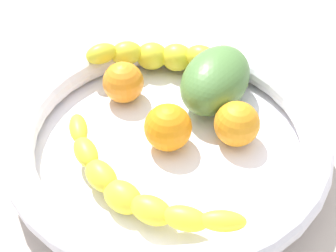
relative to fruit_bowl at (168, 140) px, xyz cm
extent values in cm
cube|color=#B6A89C|center=(0.00, 0.00, -4.47)|extent=(120.00, 120.00, 3.00)
cylinder|color=white|center=(0.00, 0.00, -1.82)|extent=(34.98, 34.98, 2.30)
torus|color=white|center=(0.00, 0.00, 1.06)|extent=(37.40, 37.40, 3.46)
ellipsoid|color=yellow|center=(6.84, 7.61, 2.16)|extent=(5.01, 4.05, 2.09)
ellipsoid|color=yellow|center=(3.57, 9.00, 1.75)|extent=(5.10, 3.69, 2.46)
ellipsoid|color=yellow|center=(0.08, 9.68, 1.34)|extent=(4.80, 3.22, 2.84)
ellipsoid|color=yellow|center=(-3.47, 9.61, 0.93)|extent=(4.94, 3.76, 3.21)
ellipsoid|color=yellow|center=(-6.93, 8.79, 1.34)|extent=(5.26, 4.19, 2.84)
ellipsoid|color=yellow|center=(-10.14, 7.27, 1.75)|extent=(5.19, 4.49, 2.46)
ellipsoid|color=yellow|center=(-12.96, 5.11, 2.16)|extent=(4.76, 4.66, 2.09)
ellipsoid|color=yellow|center=(3.23, -13.12, 3.43)|extent=(4.59, 3.12, 2.65)
ellipsoid|color=yellow|center=(6.59, -12.32, 2.61)|extent=(5.18, 4.53, 3.23)
ellipsoid|color=yellow|center=(9.65, -10.73, 1.78)|extent=(5.71, 5.57, 3.80)
ellipsoid|color=yellow|center=(12.24, -8.45, 1.78)|extent=(5.71, 5.75, 3.80)
ellipsoid|color=yellow|center=(14.20, -5.61, 2.61)|extent=(4.86, 5.32, 3.23)
ellipsoid|color=yellow|center=(15.41, -2.38, 3.43)|extent=(3.59, 4.82, 2.65)
sphere|color=orange|center=(-0.27, -0.11, 2.11)|extent=(5.56, 5.56, 5.56)
sphere|color=orange|center=(-4.95, -6.29, 2.01)|extent=(5.36, 5.36, 5.36)
sphere|color=orange|center=(10.15, -1.68, 1.99)|extent=(5.32, 5.32, 5.32)
ellipsoid|color=#52813E|center=(1.61, -9.72, 2.92)|extent=(11.36, 13.84, 7.18)
camera|label=1|loc=(-28.55, 26.88, 39.07)|focal=50.37mm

